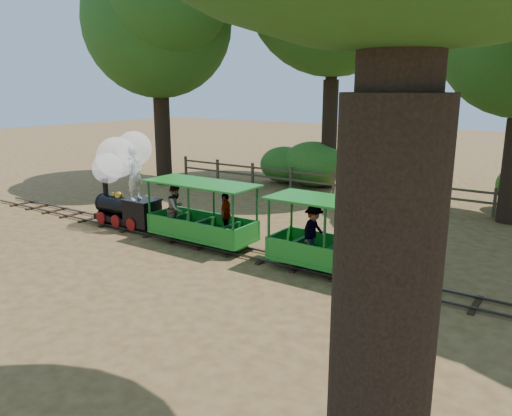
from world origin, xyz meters
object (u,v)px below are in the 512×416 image
Objects in this scene: carriage_front at (199,218)px; locomotive at (122,172)px; fence at (357,184)px; carriage_rear at (333,243)px.

locomotive is at bearing 178.12° from carriage_front.
locomotive is 3.31m from carriage_front.
carriage_front is 0.18× the size of fence.
carriage_front and carriage_rear have the same top height.
locomotive is 0.96× the size of carriage_front.
locomotive is 9.16m from fence.
fence is at bearing 81.16° from carriage_front.
fence is (4.42, 7.94, -1.15)m from locomotive.
carriage_front is (3.17, -0.10, -0.95)m from locomotive.
carriage_front is at bearing -98.84° from fence.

